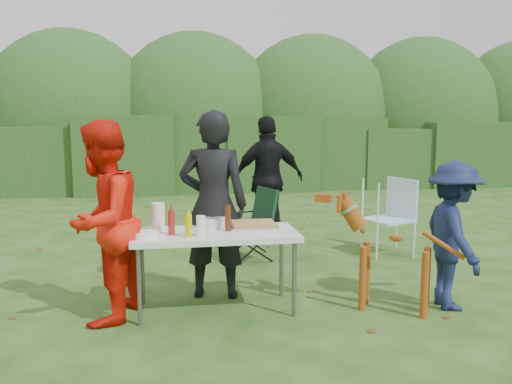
{
  "coord_description": "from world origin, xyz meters",
  "views": [
    {
      "loc": [
        -0.73,
        -5.02,
        1.8
      ],
      "look_at": [
        0.17,
        0.54,
        1.0
      ],
      "focal_mm": 38.0,
      "sensor_mm": 36.0,
      "label": 1
    }
  ],
  "objects": [
    {
      "name": "ground",
      "position": [
        0.0,
        0.0,
        0.0
      ],
      "size": [
        80.0,
        80.0,
        0.0
      ],
      "primitive_type": "plane",
      "color": "#1E4211"
    },
    {
      "name": "hedge_row",
      "position": [
        0.0,
        8.0,
        0.85
      ],
      "size": [
        22.0,
        1.4,
        1.7
      ],
      "primitive_type": "cube",
      "color": "#23471C",
      "rests_on": "ground"
    },
    {
      "name": "shrub_backdrop",
      "position": [
        0.0,
        9.6,
        1.6
      ],
      "size": [
        20.0,
        2.6,
        3.2
      ],
      "primitive_type": "ellipsoid",
      "color": "#3D6628",
      "rests_on": "ground"
    },
    {
      "name": "folding_table",
      "position": [
        -0.32,
        -0.17,
        0.69
      ],
      "size": [
        1.5,
        0.7,
        0.74
      ],
      "color": "silver",
      "rests_on": "ground"
    },
    {
      "name": "person_cook",
      "position": [
        -0.3,
        0.22,
        0.93
      ],
      "size": [
        0.75,
        0.57,
        1.85
      ],
      "primitive_type": "imported",
      "rotation": [
        0.0,
        0.0,
        2.94
      ],
      "color": "black",
      "rests_on": "ground"
    },
    {
      "name": "person_red_jacket",
      "position": [
        -1.31,
        -0.26,
        0.88
      ],
      "size": [
        0.93,
        1.04,
        1.76
      ],
      "primitive_type": "imported",
      "rotation": [
        0.0,
        0.0,
        -1.94
      ],
      "color": "red",
      "rests_on": "ground"
    },
    {
      "name": "person_black_puffy",
      "position": [
        0.67,
        2.53,
        0.9
      ],
      "size": [
        1.11,
        0.6,
        1.8
      ],
      "primitive_type": "imported",
      "rotation": [
        0.0,
        0.0,
        3.3
      ],
      "color": "black",
      "rests_on": "ground"
    },
    {
      "name": "child",
      "position": [
        1.87,
        -0.45,
        0.69
      ],
      "size": [
        0.59,
        0.94,
        1.39
      ],
      "primitive_type": "imported",
      "rotation": [
        0.0,
        0.0,
        1.48
      ],
      "color": "#131D42",
      "rests_on": "ground"
    },
    {
      "name": "dog",
      "position": [
        1.31,
        -0.45,
        0.52
      ],
      "size": [
        1.17,
        0.95,
        1.05
      ],
      "primitive_type": null,
      "rotation": [
        0.0,
        0.0,
        2.59
      ],
      "color": "brown",
      "rests_on": "ground"
    },
    {
      "name": "camping_chair",
      "position": [
        0.26,
        1.52,
        0.45
      ],
      "size": [
        0.73,
        0.73,
        0.91
      ],
      "primitive_type": null,
      "rotation": [
        0.0,
        0.0,
        3.49
      ],
      "color": "#12311E",
      "rests_on": "ground"
    },
    {
      "name": "lawn_chair",
      "position": [
        2.07,
        1.54,
        0.5
      ],
      "size": [
        0.77,
        0.77,
        0.99
      ],
      "primitive_type": null,
      "rotation": [
        0.0,
        0.0,
        3.55
      ],
      "color": "#51A9D3",
      "rests_on": "ground"
    },
    {
      "name": "food_tray",
      "position": [
        0.05,
        -0.02,
        0.75
      ],
      "size": [
        0.45,
        0.3,
        0.02
      ],
      "primitive_type": "cube",
      "color": "#B7B7BA",
      "rests_on": "folding_table"
    },
    {
      "name": "focaccia_bread",
      "position": [
        0.05,
        -0.02,
        0.78
      ],
      "size": [
        0.4,
        0.26,
        0.04
      ],
      "primitive_type": "cube",
      "color": "#B58248",
      "rests_on": "food_tray"
    },
    {
      "name": "mustard_bottle",
      "position": [
        -0.57,
        -0.33,
        0.84
      ],
      "size": [
        0.06,
        0.06,
        0.2
      ],
      "primitive_type": "cylinder",
      "color": "#CFBF00",
      "rests_on": "folding_table"
    },
    {
      "name": "ketchup_bottle",
      "position": [
        -0.72,
        -0.22,
        0.85
      ],
      "size": [
        0.06,
        0.06,
        0.22
      ],
      "primitive_type": "cylinder",
      "color": "maroon",
      "rests_on": "folding_table"
    },
    {
      "name": "beer_bottle",
      "position": [
        -0.2,
        -0.14,
        0.86
      ],
      "size": [
        0.06,
        0.06,
        0.24
      ],
      "primitive_type": "cylinder",
      "color": "#47230F",
      "rests_on": "folding_table"
    },
    {
      "name": "paper_towel_roll",
      "position": [
        -0.83,
        -0.03,
        0.87
      ],
      "size": [
        0.12,
        0.12,
        0.26
      ],
      "primitive_type": "cylinder",
      "color": "white",
      "rests_on": "folding_table"
    },
    {
      "name": "cup_stack",
      "position": [
        -0.46,
        -0.31,
        0.83
      ],
      "size": [
        0.08,
        0.08,
        0.18
      ],
      "primitive_type": "cylinder",
      "color": "white",
      "rests_on": "folding_table"
    },
    {
      "name": "pasta_bowl",
      "position": [
        -0.32,
        0.07,
        0.79
      ],
      "size": [
        0.26,
        0.26,
        0.1
      ],
      "primitive_type": "cylinder",
      "color": "silver",
      "rests_on": "folding_table"
    },
    {
      "name": "plate_stack",
      "position": [
        -0.94,
        -0.29,
        0.77
      ],
      "size": [
        0.24,
        0.24,
        0.05
      ],
      "primitive_type": "cylinder",
      "color": "white",
      "rests_on": "folding_table"
    }
  ]
}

